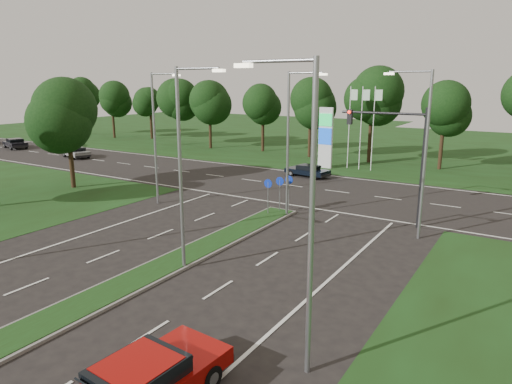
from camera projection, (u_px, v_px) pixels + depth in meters
The scene contains 19 objects.
ground at pixel (58, 319), 16.51m from camera, with size 160.00×160.00×0.00m, color black.
verge_far at pixel (417, 146), 61.88m from camera, with size 160.00×50.00×0.02m, color #1A3311.
cross_road at pixel (325, 190), 36.30m from camera, with size 160.00×12.00×0.02m, color black.
median_kerb at pixel (140, 278), 19.79m from camera, with size 2.00×26.00×0.12m, color slate.
streetlight_median_near at pixel (183, 160), 19.75m from camera, with size 2.53×0.22×9.00m.
streetlight_median_far at pixel (291, 137), 28.00m from camera, with size 2.53×0.22×9.00m.
streetlight_left_far at pixel (156, 132), 31.14m from camera, with size 2.53×0.22×9.00m.
streetlight_right_far at pixel (422, 146), 23.99m from camera, with size 2.53×0.22×9.00m.
streetlight_right_near at pixel (305, 205), 12.44m from camera, with size 2.53×0.22×9.00m.
traffic_signal at pixel (401, 148), 26.56m from camera, with size 5.10×0.42×7.00m.
median_signs at pixel (279, 187), 29.63m from camera, with size 1.16×1.76×2.38m.
gas_pylon at pixel (328, 136), 44.97m from camera, with size 5.80×1.26×8.00m.
tree_left_far at pixel (65, 112), 35.78m from camera, with size 5.20×5.20×8.86m.
treeline_far at pixel (390, 97), 47.80m from camera, with size 6.00×6.00×9.90m.
red_sedan at pixel (141, 383), 11.83m from camera, with size 2.42×5.19×1.39m.
navy_sedan at pixel (307, 171), 41.27m from camera, with size 4.21×2.28×1.10m.
far_car_a at pixel (76, 152), 51.79m from camera, with size 4.57×2.93×1.22m.
far_car_b at pixel (63, 142), 60.94m from camera, with size 4.38×2.91×1.17m.
far_car_c at pixel (15, 143), 59.12m from camera, with size 4.87×3.11×1.30m.
Camera 1 is at (14.01, -8.90, 8.34)m, focal length 32.00 mm.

